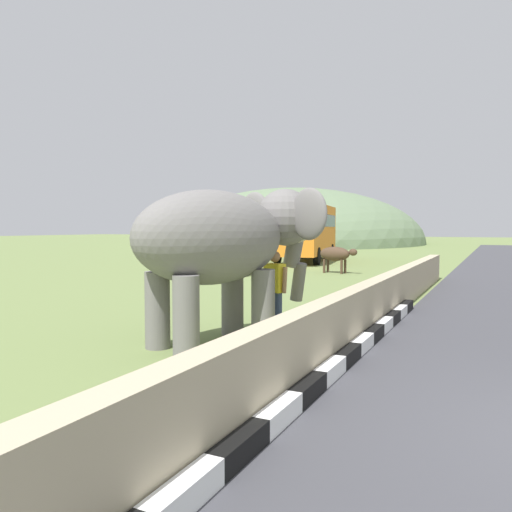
{
  "coord_description": "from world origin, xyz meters",
  "views": [
    {
      "loc": [
        -5.61,
        1.44,
        2.13
      ],
      "look_at": [
        2.65,
        5.49,
        1.6
      ],
      "focal_mm": 34.95,
      "sensor_mm": 36.0,
      "label": 1
    }
  ],
  "objects_px": {
    "person_handler": "(275,287)",
    "bus_orange": "(306,228)",
    "cow_mid": "(247,256)",
    "cow_near": "(336,254)",
    "elephant": "(227,240)"
  },
  "relations": [
    {
      "from": "elephant",
      "to": "person_handler",
      "type": "bearing_deg",
      "value": -20.3
    },
    {
      "from": "elephant",
      "to": "person_handler",
      "type": "height_order",
      "value": "elephant"
    },
    {
      "from": "person_handler",
      "to": "bus_orange",
      "type": "height_order",
      "value": "bus_orange"
    },
    {
      "from": "bus_orange",
      "to": "cow_mid",
      "type": "bearing_deg",
      "value": -174.64
    },
    {
      "from": "bus_orange",
      "to": "cow_mid",
      "type": "relative_size",
      "value": 4.73
    },
    {
      "from": "bus_orange",
      "to": "cow_near",
      "type": "distance_m",
      "value": 8.13
    },
    {
      "from": "person_handler",
      "to": "cow_near",
      "type": "bearing_deg",
      "value": 11.82
    },
    {
      "from": "elephant",
      "to": "bus_orange",
      "type": "relative_size",
      "value": 0.44
    },
    {
      "from": "bus_orange",
      "to": "person_handler",
      "type": "bearing_deg",
      "value": -161.35
    },
    {
      "from": "person_handler",
      "to": "bus_orange",
      "type": "xyz_separation_m",
      "value": [
        20.09,
        6.78,
        1.15
      ]
    },
    {
      "from": "bus_orange",
      "to": "cow_near",
      "type": "height_order",
      "value": "bus_orange"
    },
    {
      "from": "elephant",
      "to": "bus_orange",
      "type": "bearing_deg",
      "value": 16.61
    },
    {
      "from": "cow_near",
      "to": "cow_mid",
      "type": "relative_size",
      "value": 1.0
    },
    {
      "from": "person_handler",
      "to": "cow_mid",
      "type": "xyz_separation_m",
      "value": [
        10.14,
        5.85,
        -0.06
      ]
    },
    {
      "from": "cow_mid",
      "to": "bus_orange",
      "type": "bearing_deg",
      "value": 5.36
    }
  ]
}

